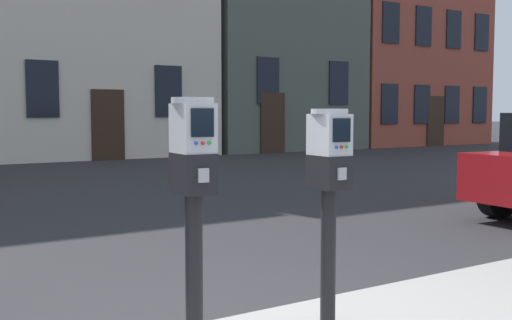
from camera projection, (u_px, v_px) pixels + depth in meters
The scene contains 3 objects.
parking_meter_near_kerb at pixel (193, 181), 3.13m from camera, with size 0.23×0.26×1.36m.
parking_meter_twin_adjacent at pixel (329, 179), 3.61m from camera, with size 0.23×0.26×1.31m.
townhouse_grey_stucco at pixel (385, 4), 28.39m from camera, with size 7.39×6.49×12.74m.
Camera 1 is at (-1.99, -3.11, 1.43)m, focal length 43.51 mm.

